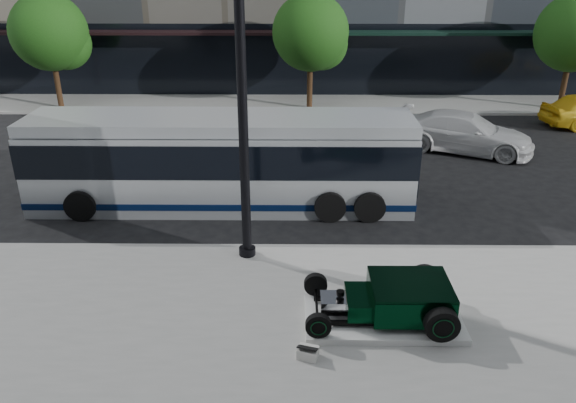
{
  "coord_description": "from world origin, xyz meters",
  "views": [
    {
      "loc": [
        0.16,
        -15.74,
        7.53
      ],
      "look_at": [
        0.02,
        -1.5,
        1.2
      ],
      "focal_mm": 35.0,
      "sensor_mm": 36.0,
      "label": 1
    }
  ],
  "objects_px": {
    "hot_rod": "(399,298)",
    "lamppost": "(243,119)",
    "transit_bus": "(222,161)",
    "white_sedan": "(465,132)"
  },
  "relations": [
    {
      "from": "hot_rod",
      "to": "lamppost",
      "type": "relative_size",
      "value": 0.4
    },
    {
      "from": "hot_rod",
      "to": "white_sedan",
      "type": "xyz_separation_m",
      "value": [
        4.72,
        11.95,
        0.09
      ]
    },
    {
      "from": "white_sedan",
      "to": "hot_rod",
      "type": "bearing_deg",
      "value": -178.06
    },
    {
      "from": "lamppost",
      "to": "transit_bus",
      "type": "xyz_separation_m",
      "value": [
        -1.04,
        3.61,
        -2.37
      ]
    },
    {
      "from": "hot_rod",
      "to": "transit_bus",
      "type": "distance_m",
      "value": 8.01
    },
    {
      "from": "transit_bus",
      "to": "white_sedan",
      "type": "bearing_deg",
      "value": 30.27
    },
    {
      "from": "hot_rod",
      "to": "lamppost",
      "type": "height_order",
      "value": "lamppost"
    },
    {
      "from": "transit_bus",
      "to": "white_sedan",
      "type": "relative_size",
      "value": 2.22
    },
    {
      "from": "lamppost",
      "to": "white_sedan",
      "type": "relative_size",
      "value": 1.48
    },
    {
      "from": "lamppost",
      "to": "white_sedan",
      "type": "distance_m",
      "value": 12.61
    }
  ]
}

